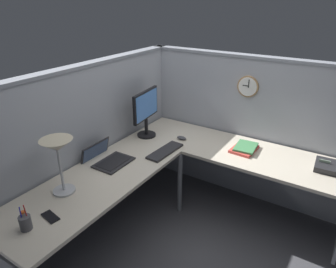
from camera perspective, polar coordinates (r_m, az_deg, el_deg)
The scene contains 14 objects.
ground_plane at distance 3.26m, azimuth 3.13°, elevation -16.24°, with size 6.80×6.80×0.00m, color #47474C.
cubicle_wall_back at distance 3.04m, azimuth -14.45°, elevation -2.33°, with size 2.57×0.12×1.58m.
cubicle_wall_right at distance 3.45m, azimuth 14.49°, elevation 0.90°, with size 0.12×2.37×1.58m.
desk at distance 2.76m, azimuth 2.77°, elevation -8.30°, with size 2.35×2.15×0.73m.
monitor at distance 3.23m, azimuth -4.11°, elevation 4.43°, with size 0.46×0.20×0.50m.
laptop at distance 2.89m, azimuth -11.47°, elevation -4.40°, with size 0.34×0.38×0.22m.
keyboard at distance 2.98m, azimuth -0.54°, elevation -3.20°, with size 0.43×0.14×0.02m, color #232326.
computer_mouse at distance 3.24m, azimuth 2.53°, elevation -0.73°, with size 0.06×0.10×0.03m, color #38383D.
desk_lamp_dome at distance 2.38m, azimuth -19.77°, elevation -2.75°, with size 0.24×0.24×0.44m.
pen_cup at distance 2.26m, azimuth -24.89°, elevation -14.62°, with size 0.08×0.08×0.18m.
cell_phone at distance 2.33m, azimuth -20.93°, elevation -14.11°, with size 0.07×0.14×0.01m, color black.
office_phone at distance 3.01m, azimuth 27.53°, elevation -5.44°, with size 0.20×0.22×0.11m.
book_stack at distance 3.11m, azimuth 14.01°, elevation -2.55°, with size 0.30×0.23×0.04m.
wall_clock at distance 3.25m, azimuth 14.59°, elevation 8.51°, with size 0.04×0.22×0.22m.
Camera 1 is at (-2.17, -1.19, 2.12)m, focal length 32.95 mm.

